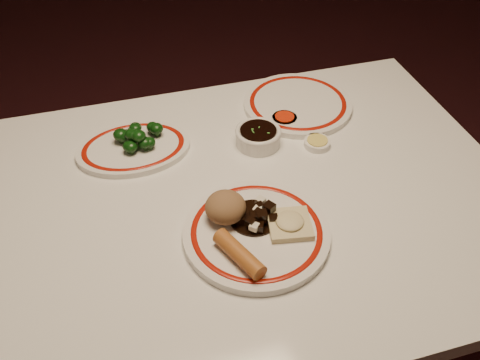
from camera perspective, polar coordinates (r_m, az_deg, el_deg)
name	(u,v)px	position (r m, az deg, el deg)	size (l,w,h in m)	color
dining_table	(246,225)	(1.24, 0.65, -4.78)	(1.20, 0.90, 0.75)	white
main_plate	(257,233)	(1.08, 1.77, -5.67)	(0.35, 0.35, 0.02)	white
rice_mound	(226,207)	(1.08, -1.56, -2.91)	(0.08, 0.08, 0.06)	olive
spring_roll	(239,254)	(1.02, -0.09, -7.89)	(0.03, 0.03, 0.12)	#AF662B
fried_wonton	(290,223)	(1.08, 5.32, -4.61)	(0.10, 0.10, 0.02)	beige
stirfry_heap	(257,217)	(1.09, 1.83, -3.95)	(0.10, 0.10, 0.03)	black
broccoli_plate	(134,148)	(1.31, -11.28, 3.36)	(0.27, 0.24, 0.02)	white
broccoli_pile	(136,136)	(1.29, -11.04, 4.63)	(0.12, 0.10, 0.05)	#23471C
soy_bowl	(258,137)	(1.30, 1.95, 4.60)	(0.11, 0.11, 0.04)	white
sweet_sour_dish	(284,119)	(1.38, 4.77, 6.46)	(0.06, 0.06, 0.02)	white
mustard_dish	(317,143)	(1.31, 8.23, 3.94)	(0.06, 0.06, 0.02)	white
far_plate	(298,104)	(1.44, 6.18, 8.07)	(0.34, 0.34, 0.02)	white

